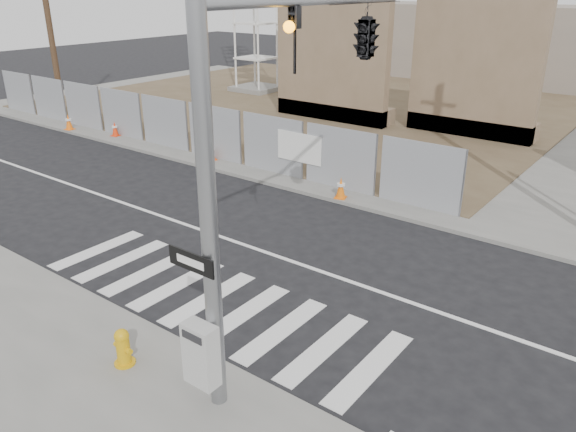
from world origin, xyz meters
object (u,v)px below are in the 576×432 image
Objects in this scene: traffic_cone_d at (341,188)px; fire_hydrant at (123,347)px; traffic_cone_a at (69,122)px; traffic_cone_b at (115,129)px; traffic_cone_c at (211,151)px; signal_pole at (320,86)px.

fire_hydrant is at bearing -81.66° from traffic_cone_d.
traffic_cone_a is 1.11× the size of traffic_cone_b.
traffic_cone_d is at bearing 0.00° from traffic_cone_a.
traffic_cone_c is at bearing 175.28° from traffic_cone_d.
traffic_cone_a is at bearing -176.63° from traffic_cone_c.
signal_pole is 12.41m from traffic_cone_c.
fire_hydrant is 1.11× the size of traffic_cone_b.
traffic_cone_b is 0.95× the size of traffic_cone_c.
signal_pole reaches higher than fire_hydrant.
fire_hydrant is 12.37m from traffic_cone_c.
traffic_cone_b is (-15.36, 6.82, -4.35)m from signal_pole.
signal_pole is 17.36m from traffic_cone_b.
traffic_cone_a is at bearing 154.79° from fire_hydrant.
traffic_cone_c reaches higher than traffic_cone_b.
signal_pole is 9.85× the size of traffic_cone_a.
signal_pole is at bearing -35.61° from traffic_cone_c.
fire_hydrant is (-1.97, -3.09, -4.31)m from signal_pole.
traffic_cone_d is at bearing 103.39° from fire_hydrant.
traffic_cone_d is at bearing -4.72° from traffic_cone_c.
traffic_cone_b is at bearing 179.53° from traffic_cone_c.
signal_pole is 9.87× the size of fire_hydrant.
traffic_cone_c is (-9.45, 6.77, -4.33)m from signal_pole.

